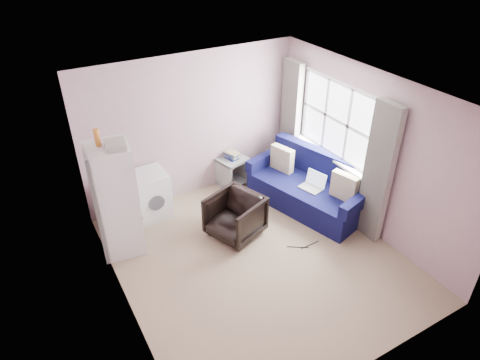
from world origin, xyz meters
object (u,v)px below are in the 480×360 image
(fridge, at_px, (116,199))
(sofa, at_px, (310,188))
(armchair, at_px, (235,215))
(washing_machine, at_px, (150,194))
(side_table, at_px, (232,169))

(fridge, height_order, sofa, fridge)
(armchair, height_order, washing_machine, washing_machine)
(armchair, bearing_deg, fridge, -129.95)
(side_table, relative_size, sofa, 0.30)
(side_table, bearing_deg, fridge, -161.58)
(fridge, bearing_deg, sofa, -1.22)
(armchair, xyz_separation_m, fridge, (-1.60, 0.57, 0.49))
(washing_machine, bearing_deg, sofa, -24.99)
(armchair, height_order, side_table, armchair)
(armchair, distance_m, fridge, 1.77)
(fridge, relative_size, washing_machine, 2.45)
(fridge, xyz_separation_m, sofa, (3.11, -0.49, -0.54))
(side_table, distance_m, sofa, 1.50)
(side_table, xyz_separation_m, sofa, (0.84, -1.25, 0.02))
(side_table, height_order, sofa, sofa)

